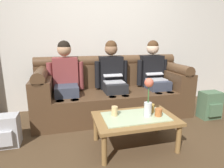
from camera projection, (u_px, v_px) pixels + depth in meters
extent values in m
plane|color=#4C3823|center=(138.00, 152.00, 2.13)|extent=(14.00, 14.00, 0.00)
cube|color=silver|center=(105.00, 27.00, 3.39)|extent=(6.00, 0.12, 2.90)
cube|color=#513823|center=(113.00, 103.00, 3.11)|extent=(2.46, 0.88, 0.42)
cube|color=#513823|center=(109.00, 75.00, 3.33)|extent=(2.46, 0.22, 0.40)
cylinder|color=#513823|center=(109.00, 61.00, 3.27)|extent=(2.46, 0.18, 0.18)
cube|color=#513823|center=(42.00, 87.00, 2.77)|extent=(0.28, 0.88, 0.28)
cylinder|color=#513823|center=(41.00, 74.00, 2.72)|extent=(0.18, 0.88, 0.18)
cube|color=#513823|center=(173.00, 79.00, 3.29)|extent=(0.28, 0.88, 0.28)
cylinder|color=#513823|center=(174.00, 68.00, 3.25)|extent=(0.18, 0.88, 0.18)
cube|color=#383D4C|center=(67.00, 90.00, 2.81)|extent=(0.34, 0.40, 0.15)
cylinder|color=#383D4C|center=(61.00, 115.00, 2.61)|extent=(0.12, 0.12, 0.42)
cylinder|color=#383D4C|center=(75.00, 114.00, 2.66)|extent=(0.12, 0.12, 0.42)
cube|color=brown|center=(66.00, 75.00, 2.99)|extent=(0.38, 0.22, 0.54)
cylinder|color=brown|center=(50.00, 77.00, 2.90)|extent=(0.09, 0.09, 0.44)
cylinder|color=brown|center=(81.00, 76.00, 3.01)|extent=(0.09, 0.09, 0.44)
sphere|color=tan|center=(64.00, 49.00, 2.88)|extent=(0.21, 0.21, 0.21)
sphere|color=black|center=(64.00, 47.00, 2.87)|extent=(0.19, 0.19, 0.19)
cube|color=#232326|center=(114.00, 87.00, 2.99)|extent=(0.34, 0.40, 0.15)
cylinder|color=#232326|center=(113.00, 110.00, 2.79)|extent=(0.12, 0.12, 0.42)
cylinder|color=#232326|center=(125.00, 109.00, 2.84)|extent=(0.12, 0.12, 0.42)
cube|color=black|center=(111.00, 73.00, 3.17)|extent=(0.38, 0.22, 0.54)
cylinder|color=black|center=(98.00, 75.00, 3.08)|extent=(0.09, 0.09, 0.44)
cylinder|color=black|center=(125.00, 73.00, 3.19)|extent=(0.09, 0.09, 0.44)
sphere|color=#936B4C|center=(111.00, 49.00, 3.06)|extent=(0.21, 0.21, 0.21)
sphere|color=#472D19|center=(111.00, 46.00, 3.05)|extent=(0.19, 0.19, 0.19)
cube|color=silver|center=(114.00, 82.00, 2.99)|extent=(0.31, 0.22, 0.02)
cube|color=silver|center=(112.00, 74.00, 3.09)|extent=(0.31, 0.21, 0.08)
cube|color=black|center=(112.00, 74.00, 3.09)|extent=(0.27, 0.18, 0.06)
cube|color=#383D4C|center=(157.00, 84.00, 3.17)|extent=(0.34, 0.40, 0.15)
cylinder|color=#383D4C|center=(158.00, 106.00, 2.97)|extent=(0.12, 0.12, 0.42)
cylinder|color=#383D4C|center=(169.00, 105.00, 3.02)|extent=(0.12, 0.12, 0.42)
cube|color=black|center=(151.00, 71.00, 3.35)|extent=(0.38, 0.22, 0.54)
cylinder|color=black|center=(140.00, 73.00, 3.26)|extent=(0.09, 0.09, 0.44)
cylinder|color=black|center=(164.00, 72.00, 3.37)|extent=(0.09, 0.09, 0.44)
sphere|color=beige|center=(153.00, 48.00, 3.24)|extent=(0.21, 0.21, 0.21)
sphere|color=#472D19|center=(153.00, 46.00, 3.23)|extent=(0.19, 0.19, 0.19)
cube|color=silver|center=(157.00, 79.00, 3.17)|extent=(0.31, 0.22, 0.02)
cube|color=silver|center=(153.00, 72.00, 3.28)|extent=(0.31, 0.20, 0.09)
cube|color=black|center=(153.00, 72.00, 3.27)|extent=(0.27, 0.17, 0.07)
cube|color=olive|center=(135.00, 118.00, 2.16)|extent=(0.94, 0.60, 0.04)
cube|color=#B2C69E|center=(135.00, 117.00, 2.16)|extent=(0.73, 0.42, 0.01)
cylinder|color=olive|center=(104.00, 150.00, 1.87)|extent=(0.06, 0.06, 0.33)
cylinder|color=olive|center=(179.00, 139.00, 2.07)|extent=(0.06, 0.06, 0.33)
cylinder|color=olive|center=(96.00, 128.00, 2.34)|extent=(0.06, 0.06, 0.33)
cylinder|color=olive|center=(157.00, 120.00, 2.55)|extent=(0.06, 0.06, 0.33)
cylinder|color=silver|center=(148.00, 109.00, 2.14)|extent=(0.09, 0.09, 0.16)
cylinder|color=#3D7538|center=(148.00, 94.00, 2.10)|extent=(0.01, 0.01, 0.20)
sphere|color=#E0664C|center=(149.00, 83.00, 2.07)|extent=(0.10, 0.10, 0.10)
cylinder|color=#B26633|center=(158.00, 112.00, 2.15)|extent=(0.08, 0.08, 0.09)
cylinder|color=gold|center=(152.00, 108.00, 2.26)|extent=(0.07, 0.07, 0.10)
cylinder|color=#DBB77A|center=(115.00, 111.00, 2.16)|extent=(0.07, 0.07, 0.11)
cube|color=#B7B7BC|center=(3.00, 131.00, 2.20)|extent=(0.35, 0.21, 0.38)
cube|color=#B7B7BC|center=(1.00, 139.00, 2.10)|extent=(0.24, 0.05, 0.17)
cube|color=#4C6B4C|center=(210.00, 105.00, 3.00)|extent=(0.32, 0.21, 0.43)
cube|color=#4C6B4C|center=(216.00, 110.00, 2.89)|extent=(0.22, 0.05, 0.19)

